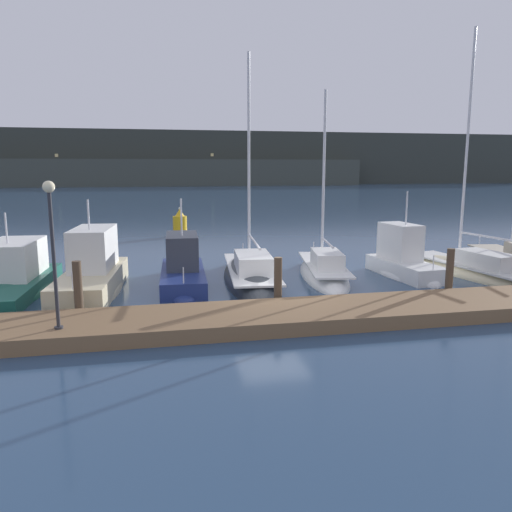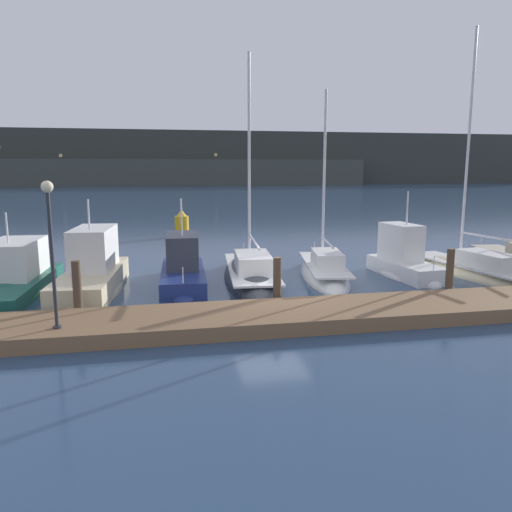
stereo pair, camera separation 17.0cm
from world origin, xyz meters
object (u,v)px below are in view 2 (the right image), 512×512
object	(u,v)px
sailboat_berth_5	(251,278)
channel_buoy	(182,225)
motorboat_berth_4	(183,276)
motorboat_berth_3	(93,280)
motorboat_berth_7	(404,267)
sailboat_berth_6	(324,274)
motorboat_berth_2	(12,284)
dock_lamppost	(50,231)
sailboat_berth_8	(471,272)

from	to	relation	value
sailboat_berth_5	channel_buoy	xyz separation A→B (m)	(-2.22, 14.79, 0.67)
motorboat_berth_4	channel_buoy	xyz separation A→B (m)	(0.71, 14.95, 0.42)
motorboat_berth_3	motorboat_berth_4	distance (m)	3.61
motorboat_berth_7	motorboat_berth_3	bearing A→B (deg)	-178.91
sailboat_berth_6	motorboat_berth_7	xyz separation A→B (m)	(3.59, -0.53, 0.29)
motorboat_berth_3	sailboat_berth_6	distance (m)	9.87
motorboat_berth_2	motorboat_berth_4	world-z (taller)	motorboat_berth_4
motorboat_berth_2	motorboat_berth_7	distance (m)	16.54
motorboat_berth_2	dock_lamppost	distance (m)	7.64
motorboat_berth_2	motorboat_berth_3	size ratio (longest dim) A/B	1.07
motorboat_berth_3	dock_lamppost	size ratio (longest dim) A/B	1.76
motorboat_berth_4	sailboat_berth_8	distance (m)	13.05
motorboat_berth_2	sailboat_berth_8	xyz separation A→B (m)	(19.70, -0.62, -0.18)
motorboat_berth_4	sailboat_berth_8	world-z (taller)	sailboat_berth_8
dock_lamppost	sailboat_berth_8	bearing A→B (deg)	19.23
motorboat_berth_7	channel_buoy	size ratio (longest dim) A/B	2.38
motorboat_berth_7	motorboat_berth_4	bearing A→B (deg)	178.14
sailboat_berth_5	dock_lamppost	distance (m)	9.97
motorboat_berth_3	motorboat_berth_7	distance (m)	13.43
motorboat_berth_2	motorboat_berth_7	world-z (taller)	motorboat_berth_7
motorboat_berth_2	sailboat_berth_5	size ratio (longest dim) A/B	0.73
motorboat_berth_4	channel_buoy	size ratio (longest dim) A/B	2.94
motorboat_berth_7	sailboat_berth_8	size ratio (longest dim) A/B	0.43
motorboat_berth_4	channel_buoy	world-z (taller)	motorboat_berth_4
sailboat_berth_5	motorboat_berth_7	xyz separation A→B (m)	(6.93, -0.48, 0.31)
sailboat_berth_8	channel_buoy	bearing A→B (deg)	128.27
motorboat_berth_2	channel_buoy	bearing A→B (deg)	63.78
motorboat_berth_2	channel_buoy	xyz separation A→B (m)	(7.38, 14.99, 0.47)
motorboat_berth_3	motorboat_berth_7	xyz separation A→B (m)	(13.43, 0.26, -0.05)
motorboat_berth_2	dock_lamppost	xyz separation A→B (m)	(2.87, -6.49, 2.84)
sailboat_berth_8	motorboat_berth_2	bearing A→B (deg)	178.19
sailboat_berth_6	dock_lamppost	bearing A→B (deg)	-146.22
sailboat_berth_5	dock_lamppost	xyz separation A→B (m)	(-6.73, -6.69, 3.05)
channel_buoy	motorboat_berth_2	bearing A→B (deg)	-116.22
motorboat_berth_2	sailboat_berth_8	distance (m)	19.71
sailboat_berth_6	dock_lamppost	xyz separation A→B (m)	(-10.07, -6.74, 3.03)
channel_buoy	sailboat_berth_5	bearing A→B (deg)	-81.47
motorboat_berth_7	channel_buoy	xyz separation A→B (m)	(-9.15, 15.27, 0.36)
sailboat_berth_8	dock_lamppost	size ratio (longest dim) A/B	2.84
motorboat_berth_7	dock_lamppost	xyz separation A→B (m)	(-13.66, -6.21, 2.74)
motorboat_berth_4	sailboat_berth_8	size ratio (longest dim) A/B	0.53
motorboat_berth_7	channel_buoy	bearing A→B (deg)	120.93
motorboat_berth_4	channel_buoy	bearing A→B (deg)	87.27
sailboat_berth_6	motorboat_berth_7	world-z (taller)	sailboat_berth_6
sailboat_berth_8	motorboat_berth_7	bearing A→B (deg)	173.91
motorboat_berth_7	sailboat_berth_6	bearing A→B (deg)	171.56
motorboat_berth_4	channel_buoy	distance (m)	14.98
sailboat_berth_8	channel_buoy	xyz separation A→B (m)	(-12.32, 15.61, 0.65)
motorboat_berth_3	sailboat_berth_5	size ratio (longest dim) A/B	0.68
motorboat_berth_4	sailboat_berth_6	world-z (taller)	sailboat_berth_6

